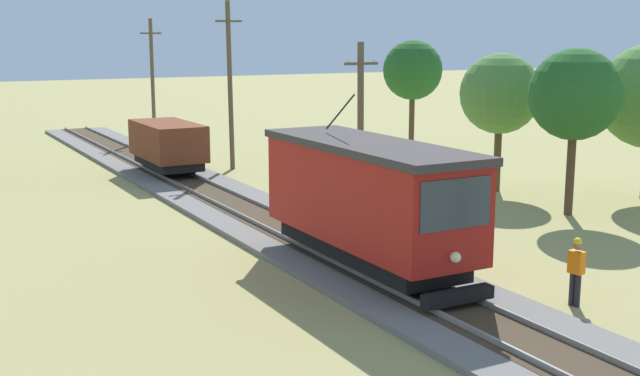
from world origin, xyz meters
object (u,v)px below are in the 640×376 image
object	(u,v)px
tree_horizon	(575,95)
utility_pole_distant	(152,78)
utility_pole_far	(230,84)
tree_right_near	(413,70)
utility_pole_mid	(361,128)
tree_left_near	(500,94)
red_tram	(368,198)
track_worker	(576,269)
freight_car	(168,145)

from	to	relation	value
tree_horizon	utility_pole_distant	bearing A→B (deg)	103.73
utility_pole_far	utility_pole_distant	xyz separation A→B (m)	(-0.00, 13.33, -0.32)
tree_right_near	tree_horizon	world-z (taller)	tree_right_near
utility_pole_mid	tree_left_near	bearing A→B (deg)	10.65
utility_pole_mid	tree_horizon	world-z (taller)	utility_pole_mid
utility_pole_mid	utility_pole_far	bearing A→B (deg)	90.00
red_tram	utility_pole_mid	world-z (taller)	utility_pole_mid
tree_right_near	utility_pole_distant	bearing A→B (deg)	132.83
utility_pole_far	track_worker	xyz separation A→B (m)	(-0.51, -24.03, -3.36)
utility_pole_distant	tree_right_near	distance (m)	17.26
red_tram	tree_left_near	bearing A→B (deg)	34.02
utility_pole_far	utility_pole_distant	bearing A→B (deg)	90.00
utility_pole_far	tree_left_near	world-z (taller)	utility_pole_far
utility_pole_far	utility_pole_distant	size ratio (longest dim) A/B	1.08
utility_pole_mid	tree_horizon	distance (m)	8.12
freight_car	utility_pole_mid	bearing A→B (deg)	-73.45
utility_pole_far	track_worker	bearing A→B (deg)	-91.23
red_tram	utility_pole_far	bearing A→B (deg)	79.34
red_tram	tree_left_near	world-z (taller)	tree_left_near
tree_left_near	utility_pole_mid	bearing A→B (deg)	-169.35
utility_pole_mid	tree_horizon	xyz separation A→B (m)	(7.22, -3.51, 1.21)
tree_left_near	tree_horizon	distance (m)	5.07
utility_pole_distant	tree_right_near	bearing A→B (deg)	-47.17
track_worker	red_tram	bearing A→B (deg)	-67.47
utility_pole_far	utility_pole_distant	world-z (taller)	utility_pole_far
red_tram	tree_right_near	world-z (taller)	tree_right_near
utility_pole_far	tree_left_near	size ratio (longest dim) A/B	1.41
freight_car	tree_horizon	size ratio (longest dim) A/B	0.82
utility_pole_distant	utility_pole_mid	bearing A→B (deg)	-90.00
red_tram	tree_right_near	xyz separation A→B (m)	(15.30, 19.70, 2.58)
tree_right_near	utility_pole_mid	bearing A→B (deg)	-131.17
freight_car	utility_pole_distant	bearing A→B (deg)	75.63
tree_horizon	freight_car	bearing A→B (deg)	124.76
utility_pole_distant	utility_pole_far	bearing A→B (deg)	-90.00
utility_pole_far	utility_pole_distant	distance (m)	13.33
track_worker	freight_car	bearing A→B (deg)	-91.43
red_tram	utility_pole_mid	bearing A→B (deg)	60.38
utility_pole_far	track_worker	size ratio (longest dim) A/B	4.76
tree_right_near	tree_horizon	size ratio (longest dim) A/B	1.03
utility_pole_far	freight_car	bearing A→B (deg)	-169.54
red_tram	tree_right_near	distance (m)	25.08
red_tram	utility_pole_far	xyz separation A→B (m)	(3.58, 19.02, 2.15)
tree_left_near	tree_right_near	bearing A→B (deg)	72.52
red_tram	freight_car	bearing A→B (deg)	90.01
utility_pole_mid	track_worker	xyz separation A→B (m)	(-0.51, -11.31, -2.38)
utility_pole_distant	tree_right_near	size ratio (longest dim) A/B	1.20
freight_car	tree_horizon	bearing A→B (deg)	-55.24
utility_pole_far	red_tram	bearing A→B (deg)	-100.66
tree_left_near	freight_car	bearing A→B (deg)	137.57
red_tram	tree_left_near	distance (m)	14.09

